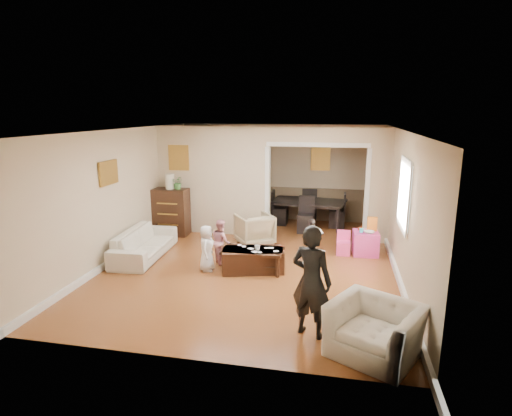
% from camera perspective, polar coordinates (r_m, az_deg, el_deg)
% --- Properties ---
extents(floor, '(7.00, 7.00, 0.00)m').
position_cam_1_polar(floor, '(8.46, -0.27, -7.24)').
color(floor, '#975027').
rests_on(floor, ground).
extents(partition_left, '(2.75, 0.18, 2.60)m').
position_cam_1_polar(partition_left, '(10.16, -5.84, 3.74)').
color(partition_left, '#C3B48F').
rests_on(partition_left, ground).
extents(partition_right, '(0.55, 0.18, 2.60)m').
position_cam_1_polar(partition_right, '(9.75, 16.36, 2.88)').
color(partition_right, '#C3B48F').
rests_on(partition_right, ground).
extents(partition_header, '(2.22, 0.18, 0.35)m').
position_cam_1_polar(partition_header, '(9.60, 8.48, 9.88)').
color(partition_header, '#C3B48F').
rests_on(partition_header, partition_right).
extents(window_pane, '(0.03, 0.95, 1.10)m').
position_cam_1_polar(window_pane, '(7.58, 19.72, 1.74)').
color(window_pane, white).
rests_on(window_pane, ground).
extents(framed_art_partition, '(0.45, 0.03, 0.55)m').
position_cam_1_polar(framed_art_partition, '(10.26, -10.51, 6.79)').
color(framed_art_partition, brown).
rests_on(framed_art_partition, partition_left).
extents(framed_art_sofa_wall, '(0.03, 0.55, 0.40)m').
position_cam_1_polar(framed_art_sofa_wall, '(8.45, -19.53, 4.57)').
color(framed_art_sofa_wall, brown).
extents(framed_art_alcove, '(0.45, 0.03, 0.55)m').
position_cam_1_polar(framed_art_alcove, '(11.29, 8.82, 6.65)').
color(framed_art_alcove, brown).
extents(sofa, '(0.87, 1.98, 0.57)m').
position_cam_1_polar(sofa, '(8.93, -15.02, -4.67)').
color(sofa, beige).
rests_on(sofa, ground).
extents(armchair_back, '(1.04, 1.05, 0.69)m').
position_cam_1_polar(armchair_back, '(9.40, -0.21, -2.92)').
color(armchair_back, tan).
rests_on(armchair_back, ground).
extents(armchair_front, '(1.32, 1.27, 0.66)m').
position_cam_1_polar(armchair_front, '(5.52, 15.95, -15.74)').
color(armchair_front, beige).
rests_on(armchair_front, ground).
extents(dresser, '(0.82, 0.46, 1.13)m').
position_cam_1_polar(dresser, '(10.28, -11.50, -0.52)').
color(dresser, '#351C0F').
rests_on(dresser, ground).
extents(table_lamp, '(0.22, 0.22, 0.36)m').
position_cam_1_polar(table_lamp, '(10.14, -11.69, 3.58)').
color(table_lamp, beige).
rests_on(table_lamp, dresser).
extents(potted_plant, '(0.29, 0.25, 0.32)m').
position_cam_1_polar(potted_plant, '(10.06, -10.64, 3.44)').
color(potted_plant, '#437C37').
rests_on(potted_plant, dresser).
extents(coffee_table, '(1.24, 0.84, 0.43)m').
position_cam_1_polar(coffee_table, '(7.90, -0.46, -7.12)').
color(coffee_table, '#3B1F13').
rests_on(coffee_table, ground).
extents(coffee_cup, '(0.13, 0.13, 0.10)m').
position_cam_1_polar(coffee_cup, '(7.75, 0.19, -5.47)').
color(coffee_cup, silver).
rests_on(coffee_cup, coffee_table).
extents(play_table, '(0.54, 0.54, 0.49)m').
position_cam_1_polar(play_table, '(9.06, 14.73, -4.66)').
color(play_table, '#D93995').
rests_on(play_table, ground).
extents(cereal_box, '(0.20, 0.08, 0.30)m').
position_cam_1_polar(cereal_box, '(9.05, 15.60, -2.11)').
color(cereal_box, gold).
rests_on(cereal_box, play_table).
extents(cyan_cup, '(0.08, 0.08, 0.08)m').
position_cam_1_polar(cyan_cup, '(8.92, 14.21, -2.98)').
color(cyan_cup, '#29C1D0').
rests_on(cyan_cup, play_table).
extents(toy_block, '(0.10, 0.09, 0.05)m').
position_cam_1_polar(toy_block, '(9.09, 14.04, -2.77)').
color(toy_block, red).
rests_on(toy_block, play_table).
extents(play_bowl, '(0.23, 0.23, 0.05)m').
position_cam_1_polar(play_bowl, '(8.87, 15.20, -3.23)').
color(play_bowl, silver).
rests_on(play_bowl, play_table).
extents(dining_table, '(2.04, 1.35, 0.66)m').
position_cam_1_polar(dining_table, '(11.00, 7.11, -0.72)').
color(dining_table, black).
rests_on(dining_table, ground).
extents(adult_person, '(0.66, 0.55, 1.54)m').
position_cam_1_polar(adult_person, '(5.60, 7.58, -9.88)').
color(adult_person, black).
rests_on(adult_person, ground).
extents(child_kneel_a, '(0.31, 0.45, 0.88)m').
position_cam_1_polar(child_kneel_a, '(7.90, -6.76, -5.48)').
color(child_kneel_a, white).
rests_on(child_kneel_a, ground).
extents(child_kneel_b, '(0.52, 0.54, 0.88)m').
position_cam_1_polar(child_kneel_b, '(8.26, -4.80, -4.56)').
color(child_kneel_b, pink).
rests_on(child_kneel_b, ground).
extents(child_toddler, '(0.47, 0.54, 0.88)m').
position_cam_1_polar(child_toddler, '(8.40, 7.65, -4.36)').
color(child_toddler, black).
rests_on(child_toddler, ground).
extents(craft_papers, '(0.85, 0.45, 0.00)m').
position_cam_1_polar(craft_papers, '(7.83, 0.23, -5.63)').
color(craft_papers, white).
rests_on(craft_papers, coffee_table).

